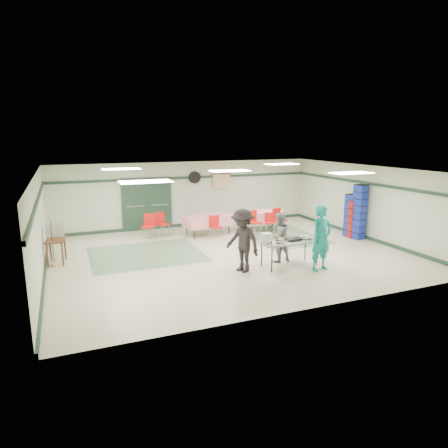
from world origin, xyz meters
name	(u,v)px	position (x,y,z in m)	size (l,w,h in m)	color
floor	(230,254)	(0.00, 0.00, 0.00)	(11.00, 11.00, 0.00)	beige
ceiling	(230,170)	(0.00, 0.00, 2.70)	(11.00, 11.00, 0.00)	silver
wall_back	(188,194)	(0.00, 4.50, 1.35)	(11.00, 11.00, 0.00)	#B9BFA3
wall_front	(312,250)	(0.00, -4.50, 1.35)	(11.00, 11.00, 0.00)	#B9BFA3
wall_left	(39,228)	(-5.50, 0.00, 1.35)	(9.00, 9.00, 0.00)	#B9BFA3
wall_right	(368,202)	(5.50, 0.00, 1.35)	(9.00, 9.00, 0.00)	#B9BFA3
trim_back	(188,178)	(0.00, 4.47, 2.05)	(11.00, 0.06, 0.10)	#1D3627
baseboard_back	(188,225)	(0.00, 4.47, 0.06)	(11.00, 0.06, 0.12)	#1D3627
trim_left	(37,202)	(-5.47, 0.00, 2.05)	(9.00, 0.06, 0.10)	#1D3627
baseboard_left	(45,274)	(-5.47, 0.00, 0.06)	(9.00, 0.06, 0.12)	#1D3627
trim_right	(369,183)	(5.47, 0.00, 2.05)	(9.00, 0.06, 0.10)	#1D3627
baseboard_right	(364,237)	(5.47, 0.00, 0.06)	(9.00, 0.06, 0.12)	#1D3627
green_patch_a	(146,254)	(-2.50, 1.00, 0.00)	(3.50, 3.00, 0.01)	#5C7959
green_patch_b	(282,236)	(2.80, 1.50, 0.00)	(2.50, 3.50, 0.01)	#5C7959
double_door_left	(135,205)	(-2.20, 4.44, 1.05)	(0.90, 0.06, 2.10)	#989B98
double_door_right	(159,203)	(-1.25, 4.44, 1.05)	(0.90, 0.06, 2.10)	#989B98
door_frame	(147,204)	(-1.73, 4.42, 1.05)	(2.00, 0.03, 2.15)	#1D3627
wall_fan	(195,177)	(0.30, 4.44, 2.05)	(0.50, 0.50, 0.10)	black
scroll_banner	(221,181)	(1.50, 4.44, 1.85)	(0.80, 0.02, 0.60)	#DBB789
serving_table	(290,242)	(1.16, -1.75, 0.71)	(1.80, 0.79, 0.76)	#AFAEA9
sheet_tray_right	(307,239)	(1.68, -1.83, 0.77)	(0.53, 0.40, 0.02)	silver
sheet_tray_mid	(283,240)	(1.02, -1.61, 0.77)	(0.62, 0.47, 0.02)	silver
sheet_tray_left	(274,244)	(0.55, -1.88, 0.77)	(0.59, 0.45, 0.02)	silver
baking_pan	(294,239)	(1.28, -1.77, 0.80)	(0.47, 0.30, 0.08)	black
foam_box_stack	(267,238)	(0.40, -1.73, 0.91)	(0.26, 0.24, 0.30)	white
volunteer_teal	(321,238)	(1.79, -2.38, 0.94)	(0.68, 0.45, 1.87)	teal
volunteer_grey	(279,237)	(1.07, -1.25, 0.76)	(0.74, 0.57, 1.51)	gray
volunteer_dark	(243,241)	(-0.31, -1.65, 0.89)	(1.15, 0.66, 1.79)	black
dining_table_a	(259,216)	(2.44, 2.70, 0.57)	(1.86, 0.84, 0.77)	red
dining_table_b	(208,220)	(0.24, 2.70, 0.57)	(1.93, 1.09, 0.77)	red
chair_a	(270,221)	(2.62, 2.12, 0.48)	(0.48, 0.48, 0.80)	red
chair_b	(254,220)	(1.91, 2.14, 0.56)	(0.51, 0.51, 0.92)	red
chair_c	(278,217)	(2.99, 2.14, 0.58)	(0.53, 0.53, 0.94)	red
chair_d	(215,224)	(0.32, 2.13, 0.52)	(0.42, 0.42, 0.85)	red
chair_loose_a	(161,222)	(-1.47, 3.19, 0.56)	(0.55, 0.55, 0.92)	red
chair_loose_b	(149,224)	(-1.98, 2.98, 0.57)	(0.59, 0.59, 0.93)	red
crate_stack_blue_a	(352,216)	(5.15, 0.40, 0.81)	(0.42, 0.42, 1.62)	navy
crate_stack_red	(354,219)	(5.15, 0.28, 0.71)	(0.43, 0.43, 1.41)	maroon
crate_stack_blue_b	(359,212)	(5.15, 0.01, 1.01)	(0.39, 0.39, 2.02)	navy
printer_table	(56,243)	(-5.15, 1.11, 0.63)	(0.62, 0.87, 0.74)	brown
office_printer	(55,229)	(-5.15, 1.55, 0.95)	(0.51, 0.45, 0.41)	#A5A5A1
broom	(52,243)	(-5.23, 0.90, 0.69)	(0.03, 0.03, 1.33)	brown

